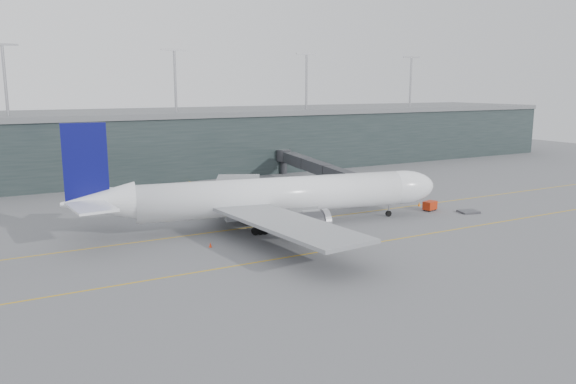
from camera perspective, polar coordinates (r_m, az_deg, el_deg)
ground at (r=89.35m, az=-4.55°, el=-2.99°), size 320.00×320.00×0.00m
taxiline_a at (r=85.83m, az=-3.44°, el=-3.54°), size 160.00×0.25×0.02m
taxiline_b at (r=72.22m, az=2.06°, el=-6.29°), size 160.00×0.25×0.02m
taxiline_lead_main at (r=109.23m, az=-6.50°, el=-0.49°), size 0.25×60.00×0.02m
terminal at (r=142.37m, az=-14.33°, el=4.95°), size 240.00×36.00×29.00m
main_aircraft at (r=85.18m, az=-1.63°, el=-0.48°), size 58.01×53.85×16.32m
jet_bridge at (r=118.58m, az=2.05°, el=2.61°), size 9.23×44.05×5.87m
gse_cart at (r=99.59m, az=14.22°, el=-1.33°), size 2.69×2.08×1.62m
baggage_dolly at (r=99.85m, az=17.87°, el=-1.91°), size 3.64×3.17×0.31m
uld_a at (r=96.28m, az=-9.83°, el=-1.56°), size 1.91×1.53×1.72m
uld_b at (r=99.34m, az=-9.10°, el=-1.07°), size 2.44×2.07×2.00m
uld_c at (r=98.06m, az=-6.92°, el=-1.15°), size 2.49×2.11×2.05m
cone_nose at (r=102.76m, az=13.18°, el=-1.20°), size 0.50×0.50×0.79m
cone_wing_stbd at (r=77.30m, az=5.91°, el=-4.92°), size 0.45×0.45×0.71m
cone_wing_port at (r=101.73m, az=-1.80°, el=-1.08°), size 0.41×0.41×0.65m
cone_tail at (r=75.63m, az=-7.89°, el=-5.35°), size 0.41×0.41×0.66m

